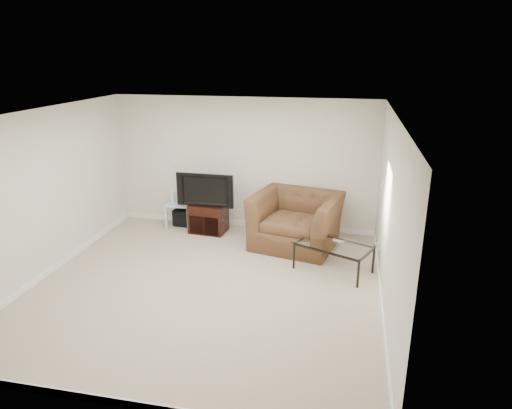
% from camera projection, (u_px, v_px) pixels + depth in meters
% --- Properties ---
extents(floor, '(5.00, 5.00, 0.00)m').
position_uv_depth(floor, '(206.00, 285.00, 6.71)').
color(floor, tan).
rests_on(floor, ground).
extents(ceiling, '(5.00, 5.00, 0.00)m').
position_uv_depth(ceiling, '(200.00, 114.00, 5.92)').
color(ceiling, white).
rests_on(ceiling, ground).
extents(wall_back, '(5.00, 0.02, 2.50)m').
position_uv_depth(wall_back, '(244.00, 164.00, 8.64)').
color(wall_back, silver).
rests_on(wall_back, ground).
extents(wall_left, '(0.02, 5.00, 2.50)m').
position_uv_depth(wall_left, '(43.00, 194.00, 6.80)').
color(wall_left, silver).
rests_on(wall_left, ground).
extents(wall_right, '(0.02, 5.00, 2.50)m').
position_uv_depth(wall_right, '(390.00, 218.00, 5.84)').
color(wall_right, silver).
rests_on(wall_right, ground).
extents(plate_back, '(0.12, 0.02, 0.12)m').
position_uv_depth(plate_back, '(174.00, 161.00, 8.90)').
color(plate_back, white).
rests_on(plate_back, wall_back).
extents(plate_right_switch, '(0.02, 0.09, 0.13)m').
position_uv_depth(plate_right_switch, '(382.00, 184.00, 7.32)').
color(plate_right_switch, white).
rests_on(plate_right_switch, wall_right).
extents(plate_right_outlet, '(0.02, 0.08, 0.12)m').
position_uv_depth(plate_right_outlet, '(378.00, 246.00, 7.35)').
color(plate_right_outlet, white).
rests_on(plate_right_outlet, wall_right).
extents(tv_stand, '(0.71, 0.52, 0.56)m').
position_uv_depth(tv_stand, '(208.00, 218.00, 8.65)').
color(tv_stand, black).
rests_on(tv_stand, floor).
extents(dvd_player, '(0.35, 0.26, 0.05)m').
position_uv_depth(dvd_player, '(207.00, 209.00, 8.55)').
color(dvd_player, black).
rests_on(dvd_player, tv_stand).
extents(television, '(1.01, 0.22, 0.62)m').
position_uv_depth(television, '(207.00, 189.00, 8.43)').
color(television, black).
rests_on(television, tv_stand).
extents(side_table, '(0.52, 0.52, 0.48)m').
position_uv_depth(side_table, '(181.00, 214.00, 9.00)').
color(side_table, silver).
rests_on(side_table, floor).
extents(subwoofer, '(0.33, 0.33, 0.31)m').
position_uv_depth(subwoofer, '(183.00, 217.00, 9.03)').
color(subwoofer, black).
rests_on(subwoofer, floor).
extents(game_console, '(0.05, 0.16, 0.22)m').
position_uv_depth(game_console, '(174.00, 197.00, 8.88)').
color(game_console, white).
rests_on(game_console, side_table).
extents(game_case, '(0.06, 0.14, 0.19)m').
position_uv_depth(game_case, '(183.00, 198.00, 8.86)').
color(game_case, silver).
rests_on(game_case, side_table).
extents(recliner, '(1.61, 1.22, 1.26)m').
position_uv_depth(recliner, '(296.00, 212.00, 7.93)').
color(recliner, brown).
rests_on(recliner, floor).
extents(coffee_table, '(1.33, 1.07, 0.46)m').
position_uv_depth(coffee_table, '(333.00, 257.00, 7.11)').
color(coffee_table, black).
rests_on(coffee_table, floor).
extents(remote, '(0.19, 0.12, 0.02)m').
position_uv_depth(remote, '(339.00, 241.00, 7.11)').
color(remote, '#B2B2B7').
rests_on(remote, coffee_table).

